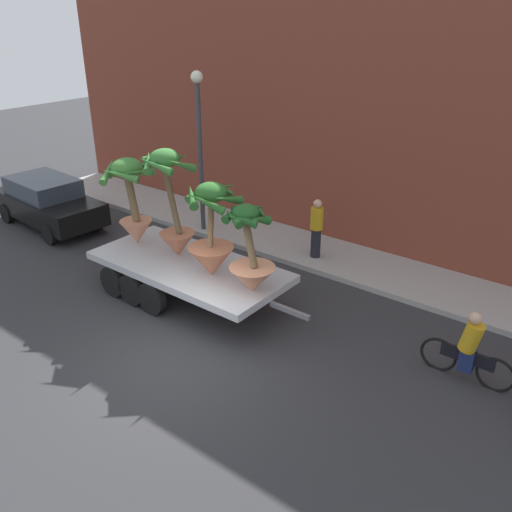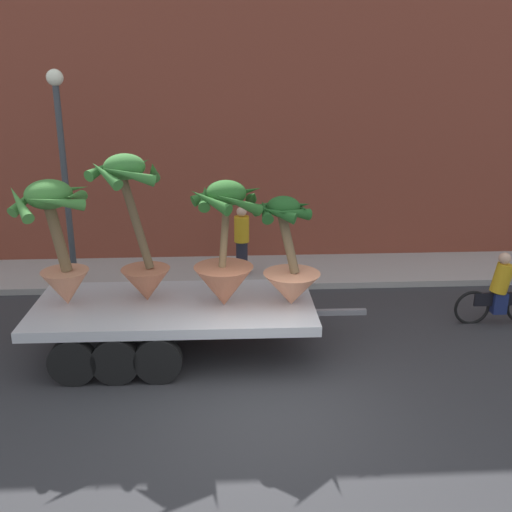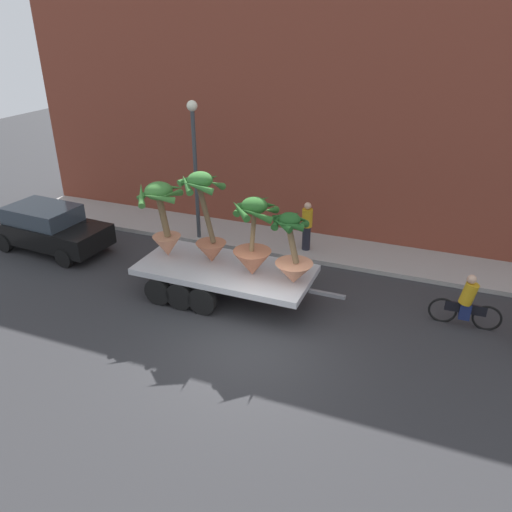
{
  "view_description": "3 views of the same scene",
  "coord_description": "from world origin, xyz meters",
  "px_view_note": "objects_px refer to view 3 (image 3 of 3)",
  "views": [
    {
      "loc": [
        6.91,
        -6.39,
        6.73
      ],
      "look_at": [
        0.54,
        1.91,
        1.8
      ],
      "focal_mm": 37.95,
      "sensor_mm": 36.0,
      "label": 1
    },
    {
      "loc": [
        -0.67,
        -7.94,
        5.1
      ],
      "look_at": [
        -0.1,
        2.26,
        1.76
      ],
      "focal_mm": 41.53,
      "sensor_mm": 36.0,
      "label": 2
    },
    {
      "loc": [
        3.86,
        -9.43,
        7.46
      ],
      "look_at": [
        -0.62,
        1.94,
        1.52
      ],
      "focal_mm": 34.88,
      "sensor_mm": 36.0,
      "label": 3
    }
  ],
  "objects_px": {
    "potted_palm_extra": "(293,257)",
    "potted_palm_front": "(207,221)",
    "street_lamp": "(195,154)",
    "cyclist": "(467,304)",
    "trailing_car": "(48,227)",
    "pedestrian_near_gate": "(307,225)",
    "potted_palm_rear": "(253,244)",
    "potted_palm_middle": "(163,218)",
    "flatbed_trailer": "(217,273)"
  },
  "relations": [
    {
      "from": "street_lamp",
      "to": "potted_palm_extra",
      "type": "bearing_deg",
      "value": -36.88
    },
    {
      "from": "flatbed_trailer",
      "to": "pedestrian_near_gate",
      "type": "xyz_separation_m",
      "value": [
        1.59,
        3.72,
        0.29
      ]
    },
    {
      "from": "potted_palm_front",
      "to": "pedestrian_near_gate",
      "type": "xyz_separation_m",
      "value": [
        1.95,
        3.57,
        -1.2
      ]
    },
    {
      "from": "potted_palm_rear",
      "to": "potted_palm_middle",
      "type": "relative_size",
      "value": 1.0
    },
    {
      "from": "trailing_car",
      "to": "street_lamp",
      "type": "distance_m",
      "value": 5.71
    },
    {
      "from": "potted_palm_extra",
      "to": "trailing_car",
      "type": "distance_m",
      "value": 9.23
    },
    {
      "from": "pedestrian_near_gate",
      "to": "potted_palm_middle",
      "type": "bearing_deg",
      "value": -132.11
    },
    {
      "from": "potted_palm_front",
      "to": "street_lamp",
      "type": "relative_size",
      "value": 0.55
    },
    {
      "from": "potted_palm_rear",
      "to": "street_lamp",
      "type": "xyz_separation_m",
      "value": [
        -3.52,
        3.47,
        1.33
      ]
    },
    {
      "from": "potted_palm_extra",
      "to": "trailing_car",
      "type": "relative_size",
      "value": 0.45
    },
    {
      "from": "street_lamp",
      "to": "potted_palm_front",
      "type": "bearing_deg",
      "value": -57.83
    },
    {
      "from": "potted_palm_middle",
      "to": "trailing_car",
      "type": "distance_m",
      "value": 5.34
    },
    {
      "from": "potted_palm_extra",
      "to": "pedestrian_near_gate",
      "type": "height_order",
      "value": "potted_palm_extra"
    },
    {
      "from": "flatbed_trailer",
      "to": "cyclist",
      "type": "distance_m",
      "value": 6.82
    },
    {
      "from": "trailing_car",
      "to": "pedestrian_near_gate",
      "type": "height_order",
      "value": "pedestrian_near_gate"
    },
    {
      "from": "potted_palm_middle",
      "to": "pedestrian_near_gate",
      "type": "height_order",
      "value": "potted_palm_middle"
    },
    {
      "from": "potted_palm_middle",
      "to": "potted_palm_extra",
      "type": "relative_size",
      "value": 1.14
    },
    {
      "from": "cyclist",
      "to": "street_lamp",
      "type": "height_order",
      "value": "street_lamp"
    },
    {
      "from": "potted_palm_extra",
      "to": "potted_palm_middle",
      "type": "bearing_deg",
      "value": 176.76
    },
    {
      "from": "potted_palm_rear",
      "to": "trailing_car",
      "type": "distance_m",
      "value": 8.14
    },
    {
      "from": "cyclist",
      "to": "potted_palm_rear",
      "type": "bearing_deg",
      "value": -168.75
    },
    {
      "from": "potted_palm_rear",
      "to": "street_lamp",
      "type": "relative_size",
      "value": 0.47
    },
    {
      "from": "cyclist",
      "to": "street_lamp",
      "type": "bearing_deg",
      "value": 165.46
    },
    {
      "from": "cyclist",
      "to": "street_lamp",
      "type": "xyz_separation_m",
      "value": [
        -9.09,
        2.36,
        2.56
      ]
    },
    {
      "from": "potted_palm_front",
      "to": "potted_palm_middle",
      "type": "bearing_deg",
      "value": -176.01
    },
    {
      "from": "potted_palm_extra",
      "to": "potted_palm_front",
      "type": "bearing_deg",
      "value": 173.08
    },
    {
      "from": "potted_palm_rear",
      "to": "potted_palm_front",
      "type": "bearing_deg",
      "value": 168.79
    },
    {
      "from": "potted_palm_front",
      "to": "street_lamp",
      "type": "bearing_deg",
      "value": 122.17
    },
    {
      "from": "flatbed_trailer",
      "to": "potted_palm_front",
      "type": "bearing_deg",
      "value": 156.42
    },
    {
      "from": "potted_palm_extra",
      "to": "trailing_car",
      "type": "height_order",
      "value": "potted_palm_extra"
    },
    {
      "from": "flatbed_trailer",
      "to": "potted_palm_front",
      "type": "xyz_separation_m",
      "value": [
        -0.36,
        0.16,
        1.5
      ]
    },
    {
      "from": "flatbed_trailer",
      "to": "potted_palm_rear",
      "type": "bearing_deg",
      "value": -7.18
    },
    {
      "from": "potted_palm_rear",
      "to": "trailing_car",
      "type": "bearing_deg",
      "value": 173.62
    },
    {
      "from": "cyclist",
      "to": "trailing_car",
      "type": "height_order",
      "value": "trailing_car"
    },
    {
      "from": "flatbed_trailer",
      "to": "potted_palm_middle",
      "type": "distance_m",
      "value": 2.24
    },
    {
      "from": "trailing_car",
      "to": "potted_palm_front",
      "type": "bearing_deg",
      "value": -5.22
    },
    {
      "from": "potted_palm_front",
      "to": "trailing_car",
      "type": "xyz_separation_m",
      "value": [
        -6.48,
        0.59,
        -1.42
      ]
    },
    {
      "from": "potted_palm_middle",
      "to": "potted_palm_front",
      "type": "bearing_deg",
      "value": 3.99
    },
    {
      "from": "flatbed_trailer",
      "to": "street_lamp",
      "type": "distance_m",
      "value": 4.76
    },
    {
      "from": "street_lamp",
      "to": "potted_palm_rear",
      "type": "bearing_deg",
      "value": -44.54
    },
    {
      "from": "potted_palm_extra",
      "to": "cyclist",
      "type": "xyz_separation_m",
      "value": [
        4.45,
        1.13,
        -1.08
      ]
    },
    {
      "from": "potted_palm_middle",
      "to": "potted_palm_rear",
      "type": "bearing_deg",
      "value": -4.12
    },
    {
      "from": "potted_palm_rear",
      "to": "potted_palm_middle",
      "type": "height_order",
      "value": "potted_palm_middle"
    },
    {
      "from": "pedestrian_near_gate",
      "to": "cyclist",
      "type": "bearing_deg",
      "value": -28.17
    },
    {
      "from": "flatbed_trailer",
      "to": "potted_palm_front",
      "type": "relative_size",
      "value": 2.26
    },
    {
      "from": "potted_palm_rear",
      "to": "street_lamp",
      "type": "height_order",
      "value": "street_lamp"
    },
    {
      "from": "flatbed_trailer",
      "to": "street_lamp",
      "type": "height_order",
      "value": "street_lamp"
    },
    {
      "from": "street_lamp",
      "to": "potted_palm_middle",
      "type": "bearing_deg",
      "value": -79.13
    },
    {
      "from": "cyclist",
      "to": "street_lamp",
      "type": "relative_size",
      "value": 0.38
    },
    {
      "from": "potted_palm_rear",
      "to": "potted_palm_extra",
      "type": "xyz_separation_m",
      "value": [
        1.12,
        -0.02,
        -0.16
      ]
    }
  ]
}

